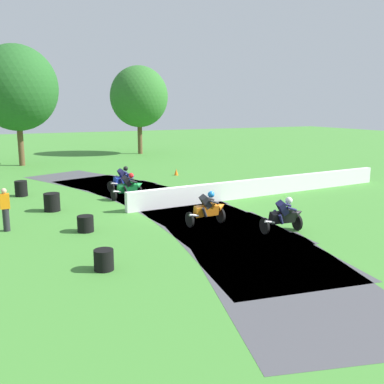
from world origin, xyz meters
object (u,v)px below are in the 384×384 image
tire_stack_near (104,260)px  tire_stack_mid_b (52,202)px  motorcycle_trailing_green (129,187)px  tire_stack_far (21,189)px  tire_stack_mid_a (86,224)px  motorcycle_chase_orange (208,209)px  motorcycle_lead_black (285,215)px  track_marshal (5,210)px  motorcycle_fourth_blue (123,179)px  traffic_cone (176,172)px

tire_stack_near → tire_stack_mid_b: (-0.20, 8.02, 0.10)m
motorcycle_trailing_green → tire_stack_far: 5.72m
tire_stack_mid_a → motorcycle_trailing_green: bearing=56.0°
motorcycle_chase_orange → tire_stack_far: size_ratio=2.10×
motorcycle_chase_orange → tire_stack_mid_b: size_ratio=2.10×
tire_stack_mid_a → tire_stack_near: bearing=-95.6°
motorcycle_chase_orange → tire_stack_near: bearing=-149.3°
tire_stack_near → tire_stack_far: tire_stack_far is taller
tire_stack_mid_a → tire_stack_far: (-1.53, 7.96, 0.10)m
motorcycle_lead_black → track_marshal: bearing=153.0°
track_marshal → motorcycle_fourth_blue: bearing=42.4°
tire_stack_mid_a → tire_stack_mid_b: 3.96m
tire_stack_mid_b → traffic_cone: size_ratio=1.82×
motorcycle_fourth_blue → track_marshal: size_ratio=1.06×
track_marshal → traffic_cone: (11.13, 9.41, -0.60)m
motorcycle_chase_orange → traffic_cone: 12.62m
tire_stack_mid_a → tire_stack_mid_b: bearing=98.8°
motorcycle_chase_orange → motorcycle_fourth_blue: (-0.82, 8.35, -0.01)m
tire_stack_mid_b → tire_stack_near: bearing=-88.6°
tire_stack_near → tire_stack_mid_b: size_ratio=0.75×
tire_stack_near → tire_stack_mid_b: 8.02m
motorcycle_chase_orange → tire_stack_near: (-4.92, -2.92, -0.35)m
tire_stack_mid_a → tire_stack_far: bearing=100.8°
motorcycle_lead_black → motorcycle_fourth_blue: 10.86m
track_marshal → tire_stack_near: bearing=-67.9°
tire_stack_mid_b → track_marshal: track_marshal is taller
motorcycle_fourth_blue → traffic_cone: bearing=37.0°
motorcycle_lead_black → tire_stack_near: (-6.97, -0.79, -0.35)m
motorcycle_lead_black → tire_stack_mid_b: 10.19m
motorcycle_lead_black → tire_stack_mid_b: size_ratio=2.12×
motorcycle_chase_orange → traffic_cone: motorcycle_chase_orange is taller
motorcycle_chase_orange → tire_stack_mid_a: motorcycle_chase_orange is taller
motorcycle_chase_orange → tire_stack_mid_a: bearing=165.2°
traffic_cone → motorcycle_trailing_green: bearing=-131.4°
motorcycle_chase_orange → track_marshal: (-7.15, 2.56, 0.16)m
motorcycle_fourth_blue → traffic_cone: (4.79, 3.61, -0.43)m
tire_stack_near → tire_stack_far: 12.13m
motorcycle_trailing_green → tire_stack_far: motorcycle_trailing_green is taller
motorcycle_fourth_blue → motorcycle_trailing_green: bearing=-100.9°
motorcycle_fourth_blue → tire_stack_mid_a: size_ratio=2.86×
tire_stack_near → tire_stack_mid_b: bearing=91.4°
motorcycle_lead_black → tire_stack_mid_a: bearing=153.2°
motorcycle_trailing_green → motorcycle_fourth_blue: size_ratio=0.98×
tire_stack_near → track_marshal: bearing=112.1°
motorcycle_lead_black → traffic_cone: size_ratio=3.86×
motorcycle_lead_black → traffic_cone: (1.92, 14.09, -0.43)m
motorcycle_fourth_blue → tire_stack_mid_b: size_ratio=2.16×
motorcycle_lead_black → traffic_cone: motorcycle_lead_black is taller
motorcycle_chase_orange → tire_stack_mid_b: 7.23m
motorcycle_fourth_blue → tire_stack_near: (-4.10, -11.27, -0.35)m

